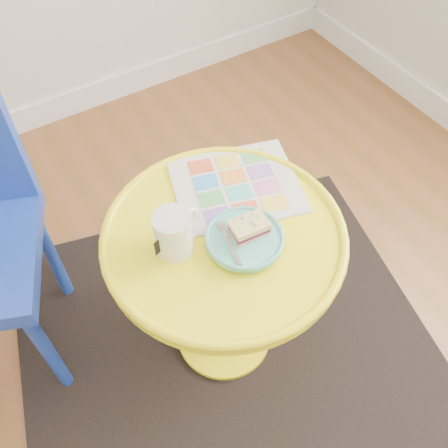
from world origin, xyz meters
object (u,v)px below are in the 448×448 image
mug (174,232)px  plate (245,239)px  newspaper (236,185)px  side_table (224,270)px

mug → plate: mug is taller
mug → plate: (0.14, -0.08, -0.04)m
newspaper → mug: (-0.23, -0.09, 0.06)m
side_table → newspaper: size_ratio=1.85×
newspaper → plate: bearing=-100.0°
side_table → mug: 0.25m
side_table → mug: bearing=167.4°
newspaper → mug: size_ratio=2.61×
mug → side_table: bearing=-30.3°
newspaper → mug: bearing=-141.7°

